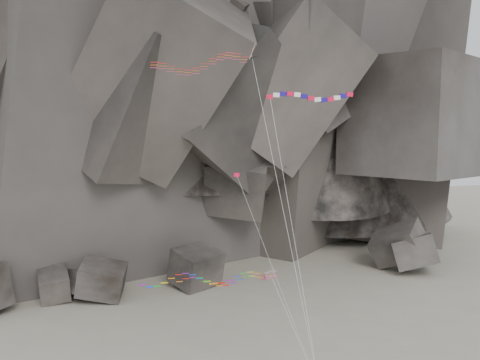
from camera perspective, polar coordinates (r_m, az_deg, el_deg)
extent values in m
cube|color=#47423F|center=(86.14, -16.75, -10.85)|extent=(5.96, 6.20, 4.69)
cube|color=#47423F|center=(83.85, -14.49, -10.89)|extent=(8.10, 7.48, 6.42)
cube|color=#47423F|center=(87.11, -4.67, -9.63)|extent=(9.45, 9.57, 6.94)
cube|color=#47423F|center=(98.87, 18.09, -8.08)|extent=(9.39, 8.96, 7.71)
cube|color=#47423F|center=(100.74, 16.49, -7.75)|extent=(11.46, 10.82, 9.55)
cube|color=#47423F|center=(89.33, -4.39, -9.84)|extent=(5.80, 5.53, 5.29)
cube|color=#47423F|center=(93.89, -24.20, -9.98)|extent=(4.04, 4.80, 3.31)
cube|color=#47423F|center=(85.19, -19.22, -10.96)|extent=(4.97, 6.40, 5.47)
cylinder|color=silver|center=(51.00, 4.87, -4.36)|extent=(5.05, 6.32, 31.64)
cube|color=red|center=(51.88, 3.16, 8.85)|extent=(0.70, 0.54, 0.41)
cube|color=white|center=(51.94, 3.89, 9.03)|extent=(0.72, 0.55, 0.46)
cube|color=#1B0B80|center=(51.96, 4.62, 9.14)|extent=(0.74, 0.55, 0.49)
cube|color=red|center=(51.96, 5.37, 9.15)|extent=(0.74, 0.55, 0.49)
cube|color=white|center=(51.97, 6.11, 9.04)|extent=(0.73, 0.55, 0.47)
cube|color=#1B0B80|center=(52.00, 6.85, 8.85)|extent=(0.70, 0.54, 0.42)
cube|color=red|center=(52.07, 7.57, 8.65)|extent=(0.72, 0.54, 0.45)
cube|color=white|center=(52.18, 8.27, 8.49)|extent=(0.74, 0.55, 0.48)
cube|color=#1B0B80|center=(52.35, 8.95, 8.43)|extent=(0.75, 0.55, 0.49)
cube|color=red|center=(52.55, 9.61, 8.49)|extent=(0.73, 0.55, 0.48)
cube|color=white|center=(52.76, 10.27, 8.63)|extent=(0.71, 0.54, 0.44)
cube|color=#1B0B80|center=(52.98, 10.93, 8.80)|extent=(0.71, 0.54, 0.44)
cube|color=red|center=(53.17, 11.60, 8.93)|extent=(0.74, 0.55, 0.48)
cylinder|color=silver|center=(51.22, 5.88, -6.67)|extent=(3.48, 5.26, 27.54)
cube|color=gold|center=(52.61, 3.25, -9.97)|extent=(1.33, 0.56, 0.72)
cube|color=#0CB219|center=(52.53, 3.31, -10.31)|extent=(1.11, 0.42, 0.49)
cylinder|color=silver|center=(53.24, 5.87, -15.79)|extent=(3.76, 3.96, 10.51)
cube|color=red|center=(51.27, -0.36, 0.56)|extent=(0.59, 0.15, 0.38)
cube|color=#1B0B80|center=(51.23, -0.58, 0.55)|extent=(0.22, 0.09, 0.39)
cylinder|color=silver|center=(51.77, 4.07, -10.78)|extent=(6.72, 5.45, 20.10)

